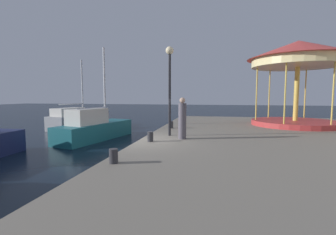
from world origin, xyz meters
TOP-DOWN VIEW (x-y plane):
  - ground_plane at (0.00, 0.00)m, footprint 120.00×120.00m
  - quay_dock at (6.07, 0.00)m, footprint 12.14×24.00m
  - sailboat_grey at (-7.93, 8.04)m, footprint 2.82×5.64m
  - sailboat_teal at (-4.03, 3.46)m, footprint 2.72×5.65m
  - carousel at (8.00, 6.53)m, footprint 5.98×5.98m
  - lamp_post_mid_promenade at (1.05, 1.20)m, footprint 0.36×0.36m
  - bollard_south at (0.64, 3.70)m, footprint 0.24×0.24m
  - bollard_center at (0.41, -3.57)m, footprint 0.24×0.24m
  - bollard_north at (0.56, -0.36)m, footprint 0.24×0.24m
  - person_near_carousel at (1.74, 0.49)m, footprint 0.34×0.34m

SIDE VIEW (x-z plane):
  - ground_plane at x=0.00m, z-range 0.00..0.00m
  - quay_dock at x=6.07m, z-range 0.00..0.80m
  - sailboat_grey at x=-7.93m, z-range -2.12..3.49m
  - sailboat_teal at x=-4.03m, z-range -2.10..3.55m
  - bollard_south at x=0.64m, z-range 0.80..1.20m
  - bollard_center at x=0.41m, z-range 0.80..1.20m
  - bollard_north at x=0.56m, z-range 0.80..1.20m
  - person_near_carousel at x=1.74m, z-range 0.74..2.52m
  - lamp_post_mid_promenade at x=1.05m, z-range 1.57..5.63m
  - carousel at x=8.00m, z-range 2.06..7.25m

